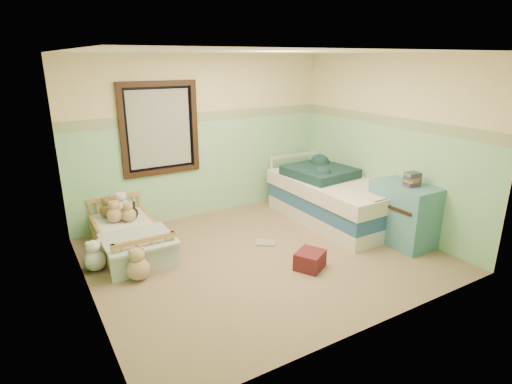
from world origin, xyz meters
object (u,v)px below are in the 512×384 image
plush_floor_tan (138,269)px  toddler_bed_frame (130,243)px  dresser (403,214)px  twin_bed_frame (333,214)px  red_pillow (310,260)px  floor_book (266,243)px  plush_floor_cream (95,260)px

plush_floor_tan → toddler_bed_frame: bearing=81.8°
dresser → twin_bed_frame: bearing=104.3°
red_pillow → floor_book: bearing=96.1°
plush_floor_cream → dresser: size_ratio=0.31×
plush_floor_cream → plush_floor_tan: plush_floor_tan is taller
floor_book → plush_floor_tan: bearing=-141.4°
plush_floor_tan → plush_floor_cream: bearing=128.5°
twin_bed_frame → red_pillow: 1.63m
plush_floor_tan → dresser: bearing=-14.1°
twin_bed_frame → floor_book: 1.36m
plush_floor_cream → plush_floor_tan: bearing=-51.5°
plush_floor_cream → floor_book: (2.15, -0.42, -0.12)m
dresser → red_pillow: (-1.53, 0.05, -0.31)m
plush_floor_tan → red_pillow: size_ratio=0.79×
dresser → red_pillow: size_ratio=2.45×
toddler_bed_frame → floor_book: 1.82m
plush_floor_cream → red_pillow: 2.58m
red_pillow → dresser: bearing=-2.0°
toddler_bed_frame → floor_book: bearing=-25.1°
plush_floor_tan → twin_bed_frame: size_ratio=0.13×
dresser → floor_book: dresser is taller
twin_bed_frame → dresser: dresser is taller
toddler_bed_frame → plush_floor_cream: size_ratio=5.77×
plush_floor_cream → red_pillow: plush_floor_cream is taller
plush_floor_tan → floor_book: size_ratio=1.04×
dresser → plush_floor_cream: bearing=160.6°
twin_bed_frame → floor_book: (-1.35, -0.18, -0.10)m
plush_floor_tan → twin_bed_frame: plush_floor_tan is taller
dresser → red_pillow: bearing=178.0°
plush_floor_cream → plush_floor_tan: size_ratio=0.98×
twin_bed_frame → toddler_bed_frame: bearing=168.8°
toddler_bed_frame → plush_floor_tan: 0.85m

